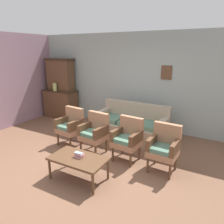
{
  "coord_description": "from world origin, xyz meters",
  "views": [
    {
      "loc": [
        2.29,
        -2.95,
        2.22
      ],
      "look_at": [
        0.09,
        1.08,
        0.85
      ],
      "focal_mm": 33.41,
      "sensor_mm": 36.0,
      "label": 1
    }
  ],
  "objects": [
    {
      "name": "armchair_near_cabinet",
      "position": [
        -0.83,
        0.7,
        0.5
      ],
      "size": [
        0.57,
        0.54,
        0.9
      ],
      "color": "#9E6B4C",
      "rests_on": "ground"
    },
    {
      "name": "coffee_table",
      "position": [
        0.22,
        -0.38,
        0.38
      ],
      "size": [
        1.0,
        0.56,
        0.42
      ],
      "color": "brown",
      "rests_on": "ground"
    },
    {
      "name": "floral_couch",
      "position": [
        0.32,
        1.73,
        0.33
      ],
      "size": [
        1.85,
        0.86,
        0.9
      ],
      "color": "gray",
      "rests_on": "ground"
    },
    {
      "name": "armchair_row_middle",
      "position": [
        -0.09,
        0.62,
        0.5
      ],
      "size": [
        0.57,
        0.54,
        0.9
      ],
      "color": "#9E6B4C",
      "rests_on": "ground"
    },
    {
      "name": "armchair_by_doorway",
      "position": [
        0.68,
        0.67,
        0.5
      ],
      "size": [
        0.57,
        0.54,
        0.9
      ],
      "color": "#9E6B4C",
      "rests_on": "ground"
    },
    {
      "name": "vase_on_cabinet",
      "position": [
        -2.57,
        2.07,
        1.06
      ],
      "size": [
        0.13,
        0.13,
        0.26
      ],
      "primitive_type": "cylinder",
      "color": "tan",
      "rests_on": "side_cabinet"
    },
    {
      "name": "side_cabinet",
      "position": [
        -2.53,
        2.25,
        0.47
      ],
      "size": [
        1.16,
        0.55,
        0.93
      ],
      "color": "brown",
      "rests_on": "ground"
    },
    {
      "name": "book_stack_on_table",
      "position": [
        0.22,
        -0.36,
        0.46
      ],
      "size": [
        0.16,
        0.1,
        0.09
      ],
      "color": "#C78F97",
      "rests_on": "coffee_table"
    },
    {
      "name": "ground_plane",
      "position": [
        0.0,
        0.0,
        0.0
      ],
      "size": [
        7.68,
        7.68,
        0.0
      ],
      "primitive_type": "plane",
      "color": "brown"
    },
    {
      "name": "armchair_near_couch_end",
      "position": [
        1.45,
        0.63,
        0.5
      ],
      "size": [
        0.55,
        0.52,
        0.9
      ],
      "color": "#9E6B4C",
      "rests_on": "ground"
    },
    {
      "name": "cabinet_upper_hutch",
      "position": [
        -2.53,
        2.33,
        1.45
      ],
      "size": [
        0.99,
        0.38,
        1.03
      ],
      "color": "brown",
      "rests_on": "side_cabinet"
    },
    {
      "name": "wall_back_with_decor",
      "position": [
        0.0,
        2.63,
        1.35
      ],
      "size": [
        6.4,
        0.09,
        2.7
      ],
      "color": "#939E99",
      "rests_on": "ground"
    }
  ]
}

